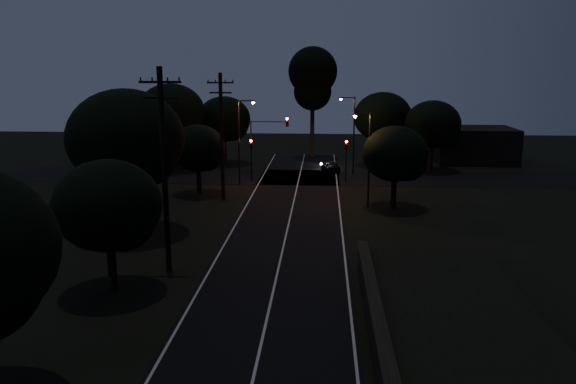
{
  "coord_description": "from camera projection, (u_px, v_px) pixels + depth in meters",
  "views": [
    {
      "loc": [
        2.41,
        -13.75,
        10.97
      ],
      "look_at": [
        0.0,
        24.0,
        2.5
      ],
      "focal_mm": 35.0,
      "sensor_mm": 36.0,
      "label": 1
    }
  ],
  "objects": [
    {
      "name": "tree_left_b",
      "position": [
        111.0,
        208.0,
        27.07
      ],
      "size": [
        5.23,
        5.23,
        6.64
      ],
      "color": "black",
      "rests_on": "ground"
    },
    {
      "name": "tree_far_ne",
      "position": [
        385.0,
        118.0,
        62.77
      ],
      "size": [
        6.51,
        6.51,
        8.23
      ],
      "color": "black",
      "rests_on": "ground"
    },
    {
      "name": "signal_right",
      "position": [
        346.0,
        153.0,
        53.98
      ],
      "size": [
        0.28,
        0.35,
        4.1
      ],
      "color": "black",
      "rests_on": "ground"
    },
    {
      "name": "tree_far_e",
      "position": [
        435.0,
        125.0,
        59.65
      ],
      "size": [
        5.91,
        5.91,
        7.5
      ],
      "color": "black",
      "rests_on": "ground"
    },
    {
      "name": "tree_far_nw",
      "position": [
        226.0,
        120.0,
        63.97
      ],
      "size": [
        6.08,
        6.08,
        7.7
      ],
      "color": "black",
      "rests_on": "ground"
    },
    {
      "name": "building_right",
      "position": [
        473.0,
        145.0,
        65.87
      ],
      "size": [
        9.0,
        7.0,
        4.0
      ],
      "primitive_type": "cube",
      "color": "black",
      "rests_on": "ground"
    },
    {
      "name": "signal_left",
      "position": [
        251.0,
        152.0,
        54.55
      ],
      "size": [
        0.28,
        0.35,
        4.1
      ],
      "color": "black",
      "rests_on": "ground"
    },
    {
      "name": "utility_pole_far",
      "position": [
        222.0,
        135.0,
        46.28
      ],
      "size": [
        2.2,
        0.3,
        10.5
      ],
      "color": "black",
      "rests_on": "ground"
    },
    {
      "name": "utility_pole_mid",
      "position": [
        164.0,
        168.0,
        29.66
      ],
      "size": [
        2.2,
        0.3,
        11.0
      ],
      "color": "black",
      "rests_on": "ground"
    },
    {
      "name": "streetlight_a",
      "position": [
        241.0,
        136.0,
        52.26
      ],
      "size": [
        1.66,
        0.26,
        8.0
      ],
      "color": "black",
      "rests_on": "ground"
    },
    {
      "name": "tree_left_d",
      "position": [
        199.0,
        150.0,
        48.61
      ],
      "size": [
        4.8,
        4.8,
        6.09
      ],
      "color": "black",
      "rests_on": "ground"
    },
    {
      "name": "tree_left_c",
      "position": [
        129.0,
        141.0,
        36.49
      ],
      "size": [
        7.62,
        7.62,
        9.63
      ],
      "color": "black",
      "rests_on": "ground"
    },
    {
      "name": "tall_pine",
      "position": [
        313.0,
        78.0,
        67.33
      ],
      "size": [
        5.88,
        5.88,
        13.36
      ],
      "color": "black",
      "rests_on": "ground"
    },
    {
      "name": "signal_mast",
      "position": [
        268.0,
        137.0,
        54.12
      ],
      "size": [
        3.7,
        0.35,
        6.25
      ],
      "color": "black",
      "rests_on": "ground"
    },
    {
      "name": "streetlight_c",
      "position": [
        367.0,
        153.0,
        43.84
      ],
      "size": [
        1.46,
        0.26,
        7.5
      ],
      "color": "black",
      "rests_on": "ground"
    },
    {
      "name": "tree_far_w",
      "position": [
        173.0,
        114.0,
        60.13
      ],
      "size": [
        7.25,
        7.25,
        9.25
      ],
      "color": "black",
      "rests_on": "ground"
    },
    {
      "name": "tree_right_a",
      "position": [
        398.0,
        155.0,
        43.62
      ],
      "size": [
        5.13,
        5.13,
        6.52
      ],
      "color": "black",
      "rests_on": "ground"
    },
    {
      "name": "car",
      "position": [
        331.0,
        166.0,
        59.78
      ],
      "size": [
        2.27,
        3.69,
        1.17
      ],
      "primitive_type": "imported",
      "rotation": [
        0.0,
        0.0,
        3.42
      ],
      "color": "black",
      "rests_on": "ground"
    },
    {
      "name": "building_left",
      "position": [
        137.0,
        141.0,
        67.34
      ],
      "size": [
        10.0,
        8.0,
        4.4
      ],
      "primitive_type": "cube",
      "color": "black",
      "rests_on": "ground"
    },
    {
      "name": "streetlight_b",
      "position": [
        352.0,
        130.0,
        57.45
      ],
      "size": [
        1.66,
        0.26,
        8.0
      ],
      "color": "black",
      "rests_on": "ground"
    },
    {
      "name": "road_surface",
      "position": [
        293.0,
        203.0,
        46.24
      ],
      "size": [
        60.0,
        70.0,
        0.03
      ],
      "color": "black",
      "rests_on": "ground"
    }
  ]
}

